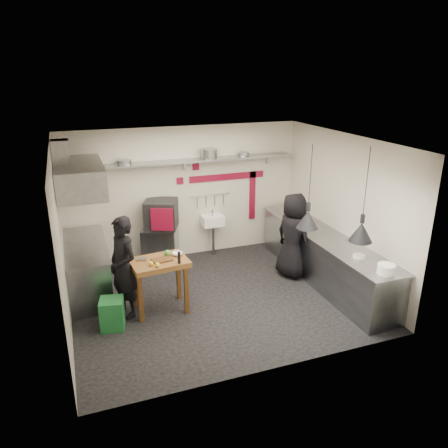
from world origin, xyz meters
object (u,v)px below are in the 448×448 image
object	(u,v)px
combi_oven	(161,214)
chef_right	(293,236)
green_bin	(112,314)
prep_table	(160,285)
chef_left	(123,267)
oven_stand	(161,246)

from	to	relation	value
combi_oven	chef_right	bearing A→B (deg)	-10.23
combi_oven	green_bin	world-z (taller)	combi_oven
prep_table	chef_right	bearing A→B (deg)	2.96
green_bin	chef_left	size ratio (longest dim) A/B	0.29
oven_stand	prep_table	distance (m)	1.88
oven_stand	combi_oven	bearing A→B (deg)	36.82
oven_stand	chef_right	bearing A→B (deg)	-9.45
combi_oven	chef_left	distance (m)	2.07
prep_table	chef_left	distance (m)	0.70
prep_table	chef_right	size ratio (longest dim) A/B	0.55
oven_stand	chef_right	xyz separation A→B (m)	(2.31, -1.42, 0.44)
oven_stand	green_bin	bearing A→B (deg)	-98.19
combi_oven	chef_left	size ratio (longest dim) A/B	0.37
green_bin	chef_right	xyz separation A→B (m)	(3.55, 0.70, 0.59)
green_bin	chef_right	world-z (taller)	chef_right
combi_oven	chef_left	bearing A→B (deg)	-97.58
oven_stand	prep_table	size ratio (longest dim) A/B	0.87
oven_stand	chef_left	bearing A→B (deg)	-96.56
green_bin	prep_table	xyz separation A→B (m)	(0.84, 0.29, 0.21)
green_bin	prep_table	world-z (taller)	prep_table
prep_table	chef_left	size ratio (longest dim) A/B	0.54
combi_oven	green_bin	size ratio (longest dim) A/B	1.26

